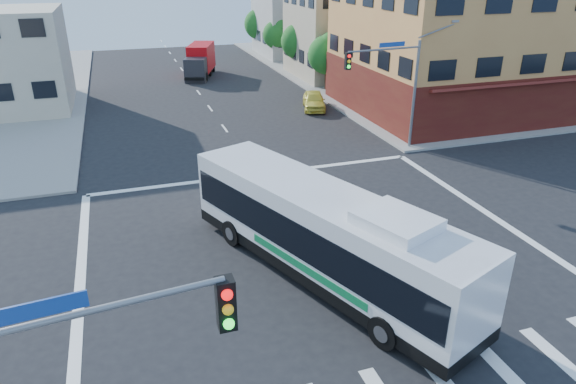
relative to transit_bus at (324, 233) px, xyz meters
name	(u,v)px	position (x,y,z in m)	size (l,w,h in m)	color
ground	(316,255)	(0.35, 1.52, -1.95)	(120.00, 120.00, 0.00)	black
sidewalk_ne	(482,63)	(35.35, 36.52, -1.87)	(50.00, 50.00, 0.15)	gray
corner_building_ne	(467,36)	(20.33, 20.00, 3.94)	(18.10, 15.44, 14.00)	#D1914B
building_east_near	(351,32)	(17.33, 35.50, 2.56)	(12.06, 10.06, 9.00)	tan
building_east_far	(306,15)	(17.33, 49.50, 3.06)	(12.06, 10.06, 10.00)	#A6A6A1
signal_mast_ne	(394,75)	(9.43, 12.14, 3.03)	(7.91, 1.13, 8.07)	slate
street_tree_a	(328,52)	(12.25, 29.45, 1.64)	(3.60, 3.60, 5.53)	#372014
street_tree_b	(300,39)	(12.25, 37.45, 1.81)	(3.80, 3.80, 5.79)	#372014
street_tree_c	(278,33)	(12.25, 45.45, 1.51)	(3.40, 3.40, 5.29)	#372014
street_tree_d	(260,22)	(12.25, 53.45, 1.93)	(4.00, 4.00, 6.03)	#372014
transit_bus	(324,233)	(0.00, 0.00, 0.00)	(7.63, 13.55, 3.98)	black
box_truck	(200,61)	(1.81, 39.82, -0.36)	(4.40, 7.57, 3.28)	#26262C
parked_car	(314,100)	(8.63, 23.55, -1.20)	(1.75, 4.35, 1.48)	#E2D546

